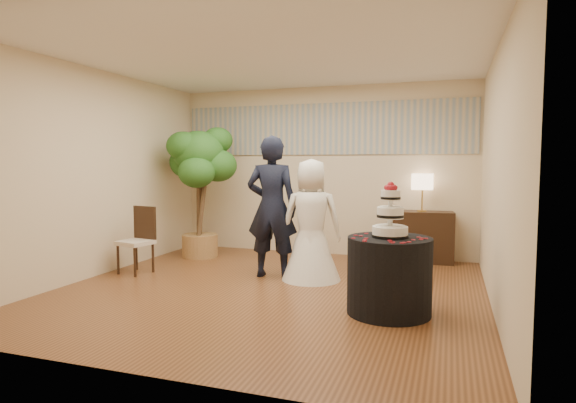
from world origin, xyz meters
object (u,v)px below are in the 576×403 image
(bride, at_px, (311,220))
(side_chair, at_px, (135,240))
(cake_table, at_px, (389,276))
(table_lamp, at_px, (422,193))
(ficus_tree, at_px, (199,191))
(groom, at_px, (272,207))
(wedding_cake, at_px, (390,210))
(console, at_px, (421,237))

(bride, distance_m, side_chair, 2.48)
(cake_table, height_order, table_lamp, table_lamp)
(ficus_tree, bearing_deg, bride, -22.56)
(ficus_tree, bearing_deg, groom, -29.53)
(bride, distance_m, wedding_cake, 1.63)
(bride, bearing_deg, ficus_tree, -34.38)
(cake_table, relative_size, table_lamp, 1.47)
(groom, height_order, console, groom)
(bride, xyz_separation_m, cake_table, (1.15, -1.13, -0.40))
(cake_table, xyz_separation_m, side_chair, (-3.57, 0.69, 0.07))
(bride, bearing_deg, cake_table, 123.73)
(groom, xyz_separation_m, bride, (0.54, 0.02, -0.15))
(side_chair, bearing_deg, table_lamp, 40.45)
(bride, bearing_deg, side_chair, -1.52)
(cake_table, relative_size, wedding_cake, 1.51)
(wedding_cake, bearing_deg, console, 86.68)
(wedding_cake, relative_size, ficus_tree, 0.26)
(groom, bearing_deg, ficus_tree, -35.20)
(wedding_cake, bearing_deg, side_chair, 169.10)
(table_lamp, bearing_deg, bride, -128.65)
(console, height_order, ficus_tree, ficus_tree)
(ficus_tree, relative_size, side_chair, 2.34)
(groom, relative_size, wedding_cake, 3.36)
(wedding_cake, height_order, side_chair, wedding_cake)
(table_lamp, bearing_deg, side_chair, -150.89)
(console, relative_size, ficus_tree, 0.44)
(cake_table, relative_size, side_chair, 0.92)
(console, xyz_separation_m, side_chair, (-3.73, -2.08, 0.07))
(groom, distance_m, table_lamp, 2.49)
(groom, xyz_separation_m, side_chair, (-1.87, -0.42, -0.48))
(console, height_order, side_chair, side_chair)
(bride, bearing_deg, wedding_cake, 123.73)
(bride, xyz_separation_m, table_lamp, (1.31, 1.64, 0.29))
(ficus_tree, bearing_deg, side_chair, -101.52)
(cake_table, height_order, side_chair, side_chair)
(groom, relative_size, side_chair, 2.05)
(groom, xyz_separation_m, table_lamp, (1.85, 1.65, 0.13))
(wedding_cake, height_order, console, wedding_cake)
(side_chair, bearing_deg, ficus_tree, 89.83)
(bride, bearing_deg, console, -140.47)
(cake_table, bearing_deg, side_chair, 169.10)
(groom, relative_size, table_lamp, 3.27)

